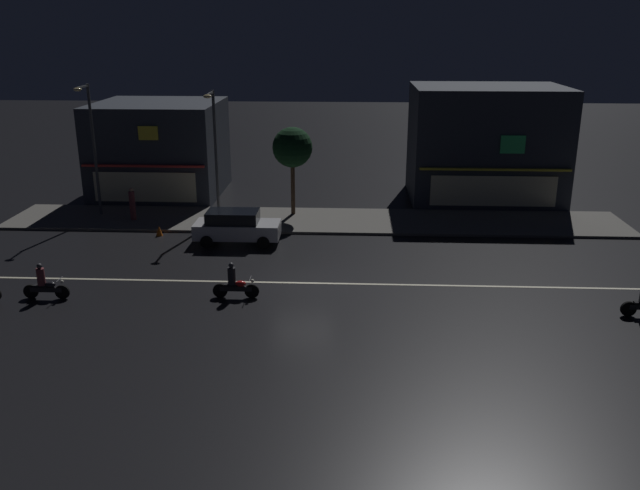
# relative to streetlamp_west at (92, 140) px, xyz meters

# --- Properties ---
(ground_plane) EXTENTS (140.00, 140.00, 0.00)m
(ground_plane) POSITION_rel_streetlamp_west_xyz_m (12.45, -9.68, -4.47)
(ground_plane) COLOR black
(lane_divider_stripe) EXTENTS (32.81, 0.16, 0.01)m
(lane_divider_stripe) POSITION_rel_streetlamp_west_xyz_m (12.45, -9.68, -4.47)
(lane_divider_stripe) COLOR beige
(lane_divider_stripe) RESTS_ON ground
(sidewalk_far) EXTENTS (34.53, 4.87, 0.14)m
(sidewalk_far) POSITION_rel_streetlamp_west_xyz_m (12.45, -0.28, -4.40)
(sidewalk_far) COLOR #5B5954
(sidewalk_far) RESTS_ON ground
(storefront_left_block) EXTENTS (9.17, 7.00, 7.03)m
(storefront_left_block) POSITION_rel_streetlamp_west_xyz_m (22.81, 5.58, -0.96)
(storefront_left_block) COLOR #2D333D
(storefront_left_block) RESTS_ON ground
(storefront_center_block) EXTENTS (7.75, 7.69, 5.91)m
(storefront_center_block) POSITION_rel_streetlamp_west_xyz_m (2.09, 5.92, -1.52)
(storefront_center_block) COLOR #2D333D
(storefront_center_block) RESTS_ON ground
(streetlamp_west) EXTENTS (0.44, 1.64, 7.37)m
(streetlamp_west) POSITION_rel_streetlamp_west_xyz_m (0.00, 0.00, 0.00)
(streetlamp_west) COLOR #47494C
(streetlamp_west) RESTS_ON sidewalk_far
(streetlamp_mid) EXTENTS (0.44, 1.64, 7.09)m
(streetlamp_mid) POSITION_rel_streetlamp_west_xyz_m (6.97, -0.37, -0.15)
(streetlamp_mid) COLOR #47494C
(streetlamp_mid) RESTS_ON sidewalk_far
(pedestrian_on_sidewalk) EXTENTS (0.33, 0.33, 1.83)m
(pedestrian_on_sidewalk) POSITION_rel_streetlamp_west_xyz_m (2.24, -0.82, -3.47)
(pedestrian_on_sidewalk) COLOR brown
(pedestrian_on_sidewalk) RESTS_ON sidewalk_far
(street_tree) EXTENTS (2.27, 2.27, 5.02)m
(street_tree) POSITION_rel_streetlamp_west_xyz_m (11.13, 0.80, -0.48)
(street_tree) COLOR #473323
(street_tree) RESTS_ON sidewalk_far
(parked_car_near_kerb) EXTENTS (4.30, 1.98, 1.67)m
(parked_car_near_kerb) POSITION_rel_streetlamp_west_xyz_m (8.68, -4.25, -3.60)
(parked_car_near_kerb) COLOR silver
(parked_car_near_kerb) RESTS_ON ground
(motorcycle_lead) EXTENTS (1.90, 0.60, 1.52)m
(motorcycle_lead) POSITION_rel_streetlamp_west_xyz_m (9.81, -11.41, -3.84)
(motorcycle_lead) COLOR black
(motorcycle_lead) RESTS_ON ground
(motorcycle_following) EXTENTS (1.90, 0.60, 1.52)m
(motorcycle_following) POSITION_rel_streetlamp_west_xyz_m (2.15, -11.88, -3.84)
(motorcycle_following) COLOR black
(motorcycle_following) RESTS_ON ground
(traffic_cone) EXTENTS (0.36, 0.36, 0.55)m
(traffic_cone) POSITION_rel_streetlamp_west_xyz_m (4.40, -3.30, -4.20)
(traffic_cone) COLOR orange
(traffic_cone) RESTS_ON ground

